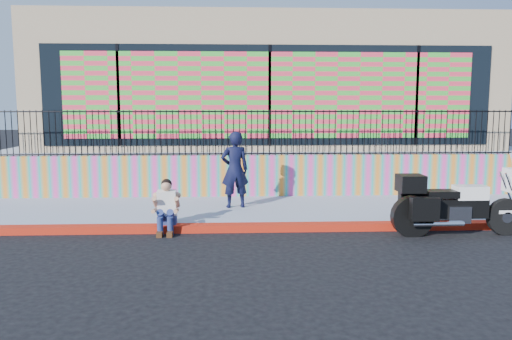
{
  "coord_description": "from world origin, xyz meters",
  "views": [
    {
      "loc": [
        -1.02,
        -10.0,
        2.56
      ],
      "look_at": [
        -0.51,
        1.2,
        1.11
      ],
      "focal_mm": 35.0,
      "sensor_mm": 36.0,
      "label": 1
    }
  ],
  "objects": [
    {
      "name": "mural_wall",
      "position": [
        0.0,
        3.25,
        0.7
      ],
      "size": [
        16.0,
        0.2,
        1.1
      ],
      "primitive_type": "cube",
      "color": "#ED3E9D",
      "rests_on": "sidewalk"
    },
    {
      "name": "elevated_platform",
      "position": [
        0.0,
        8.35,
        0.62
      ],
      "size": [
        16.0,
        10.0,
        1.25
      ],
      "primitive_type": "cube",
      "color": "#96A0B5",
      "rests_on": "ground"
    },
    {
      "name": "seated_man",
      "position": [
        -2.38,
        -0.09,
        0.45
      ],
      "size": [
        0.54,
        0.71,
        1.06
      ],
      "color": "navy",
      "rests_on": "ground"
    },
    {
      "name": "metal_fence",
      "position": [
        0.0,
        3.25,
        1.85
      ],
      "size": [
        15.8,
        0.04,
        1.2
      ],
      "primitive_type": null,
      "color": "black",
      "rests_on": "mural_wall"
    },
    {
      "name": "police_motorcycle",
      "position": [
        3.39,
        -0.52,
        0.68
      ],
      "size": [
        2.62,
        0.87,
        1.63
      ],
      "color": "black",
      "rests_on": "ground"
    },
    {
      "name": "sidewalk",
      "position": [
        0.0,
        1.65,
        0.07
      ],
      "size": [
        16.0,
        3.0,
        0.15
      ],
      "primitive_type": "cube",
      "color": "#96A0B5",
      "rests_on": "ground"
    },
    {
      "name": "storefront_building",
      "position": [
        0.0,
        8.13,
        3.25
      ],
      "size": [
        14.0,
        8.06,
        4.0
      ],
      "color": "tan",
      "rests_on": "elevated_platform"
    },
    {
      "name": "ground",
      "position": [
        0.0,
        0.0,
        0.0
      ],
      "size": [
        90.0,
        90.0,
        0.0
      ],
      "primitive_type": "plane",
      "color": "black",
      "rests_on": "ground"
    },
    {
      "name": "police_officer",
      "position": [
        -0.99,
        1.72,
        1.06
      ],
      "size": [
        0.73,
        0.55,
        1.81
      ],
      "primitive_type": "imported",
      "rotation": [
        0.0,
        0.0,
        3.33
      ],
      "color": "black",
      "rests_on": "sidewalk"
    },
    {
      "name": "red_curb",
      "position": [
        0.0,
        0.0,
        0.07
      ],
      "size": [
        16.0,
        0.3,
        0.15
      ],
      "primitive_type": "cube",
      "color": "#A40C0B",
      "rests_on": "ground"
    }
  ]
}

